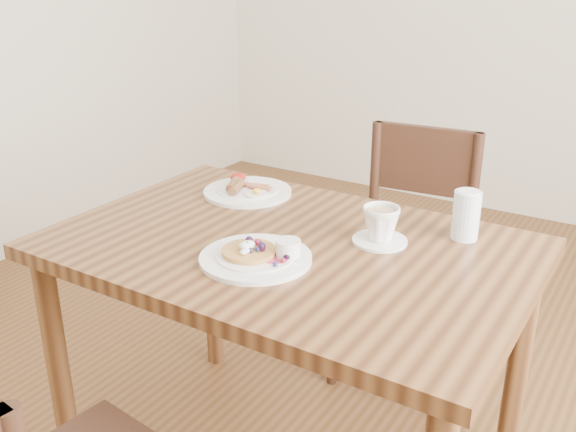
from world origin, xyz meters
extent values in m
cube|color=brown|center=(0.00, 0.00, 0.73)|extent=(1.20, 0.80, 0.04)
cylinder|color=brown|center=(-0.54, -0.34, 0.35)|extent=(0.06, 0.06, 0.71)
cylinder|color=brown|center=(0.54, 0.34, 0.35)|extent=(0.06, 0.06, 0.71)
cylinder|color=brown|center=(-0.54, 0.34, 0.35)|extent=(0.06, 0.06, 0.71)
cube|color=#361A13|center=(0.06, 0.65, 0.45)|extent=(0.46, 0.46, 0.04)
cylinder|color=#361A13|center=(-0.10, 0.45, 0.21)|extent=(0.04, 0.04, 0.43)
cylinder|color=#361A13|center=(0.26, 0.49, 0.21)|extent=(0.04, 0.04, 0.43)
cylinder|color=#361A13|center=(-0.13, 0.81, 0.21)|extent=(0.04, 0.04, 0.43)
cylinder|color=#361A13|center=(0.23, 0.84, 0.21)|extent=(0.04, 0.04, 0.43)
cylinder|color=#361A13|center=(0.23, 0.84, 0.67)|extent=(0.04, 0.04, 0.43)
cylinder|color=#361A13|center=(-0.13, 0.81, 0.67)|extent=(0.04, 0.04, 0.43)
cube|color=#361A13|center=(0.05, 0.84, 0.76)|extent=(0.38, 0.07, 0.24)
cylinder|color=white|center=(-0.01, -0.14, 0.76)|extent=(0.27, 0.27, 0.01)
cylinder|color=white|center=(-0.01, -0.14, 0.76)|extent=(0.19, 0.19, 0.01)
cylinder|color=#B22D59|center=(0.04, -0.13, 0.77)|extent=(0.07, 0.07, 0.00)
cylinder|color=#C68C47|center=(-0.02, -0.14, 0.77)|extent=(0.13, 0.13, 0.01)
ellipsoid|color=white|center=(-0.03, -0.15, 0.79)|extent=(0.03, 0.03, 0.02)
ellipsoid|color=white|center=(-0.01, -0.17, 0.79)|extent=(0.02, 0.02, 0.01)
cylinder|color=white|center=(0.06, -0.10, 0.79)|extent=(0.06, 0.06, 0.04)
cylinder|color=#591E07|center=(0.06, -0.10, 0.80)|extent=(0.05, 0.05, 0.00)
sphere|color=black|center=(0.01, -0.13, 0.79)|extent=(0.02, 0.02, 0.02)
sphere|color=#1E234C|center=(0.01, -0.11, 0.78)|extent=(0.01, 0.01, 0.01)
sphere|color=#1E234C|center=(-0.01, -0.09, 0.78)|extent=(0.01, 0.01, 0.01)
sphere|color=#B21938|center=(-0.02, -0.11, 0.79)|extent=(0.02, 0.02, 0.02)
sphere|color=black|center=(-0.04, -0.12, 0.79)|extent=(0.02, 0.02, 0.02)
sphere|color=#1E234C|center=(-0.05, -0.14, 0.78)|extent=(0.01, 0.01, 0.01)
sphere|color=black|center=(-0.02, -0.14, 0.79)|extent=(0.02, 0.02, 0.02)
sphere|color=#1E234C|center=(-0.01, -0.15, 0.78)|extent=(0.01, 0.01, 0.01)
sphere|color=#1E234C|center=(0.02, -0.15, 0.78)|extent=(0.01, 0.01, 0.01)
sphere|color=#1E234C|center=(0.06, -0.18, 0.77)|extent=(0.01, 0.01, 0.01)
sphere|color=#B21938|center=(0.07, -0.14, 0.77)|extent=(0.01, 0.01, 0.01)
sphere|color=black|center=(0.07, -0.10, 0.78)|extent=(0.02, 0.02, 0.02)
cylinder|color=white|center=(-0.30, 0.24, 0.76)|extent=(0.27, 0.27, 0.01)
cylinder|color=white|center=(-0.30, 0.24, 0.76)|extent=(0.19, 0.19, 0.01)
cylinder|color=brown|center=(-0.34, 0.22, 0.78)|extent=(0.06, 0.10, 0.03)
cylinder|color=brown|center=(-0.31, 0.20, 0.78)|extent=(0.06, 0.10, 0.03)
cube|color=maroon|center=(-0.29, 0.27, 0.77)|extent=(0.08, 0.04, 0.01)
cube|color=maroon|center=(-0.26, 0.25, 0.77)|extent=(0.08, 0.03, 0.01)
cylinder|color=white|center=(-0.24, 0.21, 0.77)|extent=(0.07, 0.07, 0.00)
ellipsoid|color=yellow|center=(-0.24, 0.21, 0.78)|extent=(0.03, 0.03, 0.01)
ellipsoid|color=#A5190F|center=(-0.36, 0.28, 0.78)|extent=(0.05, 0.05, 0.03)
cylinder|color=white|center=(0.20, 0.12, 0.75)|extent=(0.14, 0.14, 0.01)
imported|color=white|center=(0.20, 0.12, 0.80)|extent=(0.11, 0.11, 0.09)
cylinder|color=tan|center=(0.20, 0.12, 0.83)|extent=(0.07, 0.07, 0.00)
cylinder|color=silver|center=(0.37, 0.26, 0.81)|extent=(0.07, 0.07, 0.13)
camera|label=1|loc=(0.80, -1.26, 1.42)|focal=40.00mm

